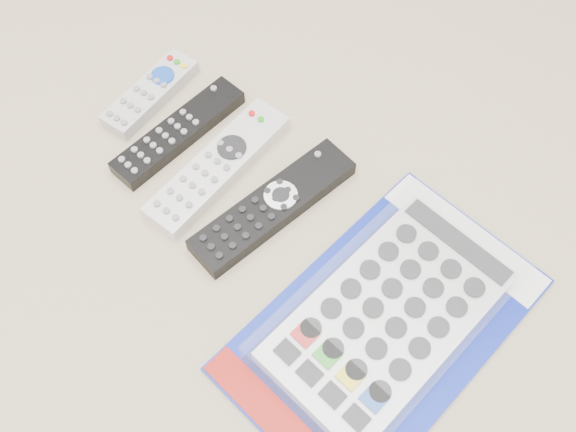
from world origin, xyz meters
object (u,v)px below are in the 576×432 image
Objects in this scene: remote_silver_dvd at (218,167)px; jumbo_remote_packaged at (388,315)px; remote_large_black at (273,206)px; remote_slim_black at (178,132)px; remote_small_grey at (150,93)px.

remote_silver_dvd is 0.59× the size of jumbo_remote_packaged.
remote_silver_dvd is at bearing -170.87° from remote_large_black.
remote_large_black is (0.17, -0.01, 0.00)m from remote_slim_black.
remote_large_black reaches higher than remote_small_grey.
remote_small_grey is 0.66× the size of remote_large_black.
remote_slim_black is (0.08, -0.03, -0.00)m from remote_small_grey.
remote_large_black is at bearing 176.09° from jumbo_remote_packaged.
remote_silver_dvd is at bearing -2.24° from remote_slim_black.
remote_slim_black is at bearing 178.92° from jumbo_remote_packaged.
remote_small_grey is 0.26m from remote_large_black.
remote_small_grey is at bearing 166.67° from remote_slim_black.
remote_small_grey is 0.46m from jumbo_remote_packaged.
remote_slim_black is 0.91× the size of remote_silver_dvd.
remote_slim_black is 0.08m from remote_silver_dvd.
remote_silver_dvd is 0.29m from jumbo_remote_packaged.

